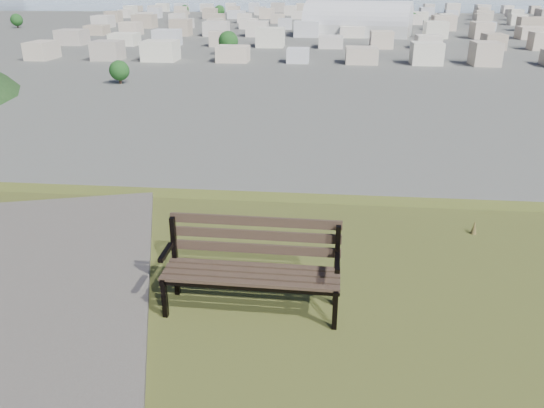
# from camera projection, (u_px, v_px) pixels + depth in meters

# --- Properties ---
(park_bench) EXTENTS (1.70, 0.58, 0.88)m
(park_bench) POSITION_uv_depth(u_px,v_px,m) (252.00, 261.00, 5.09)
(park_bench) COLOR #3D2F23
(park_bench) RESTS_ON hilltop_mesa
(arena) EXTENTS (61.48, 37.17, 24.22)m
(arena) POSITION_uv_depth(u_px,v_px,m) (357.00, 25.00, 292.97)
(arena) COLOR silver
(arena) RESTS_ON ground
(city_blocks) EXTENTS (395.00, 361.00, 7.00)m
(city_blocks) POSITION_uv_depth(u_px,v_px,m) (328.00, 19.00, 374.15)
(city_blocks) COLOR beige
(city_blocks) RESTS_ON ground
(city_trees) EXTENTS (406.52, 387.20, 9.98)m
(city_trees) POSITION_uv_depth(u_px,v_px,m) (281.00, 25.00, 306.88)
(city_trees) COLOR #302118
(city_trees) RESTS_ON ground
(bay_water) EXTENTS (2400.00, 700.00, 0.12)m
(bay_water) POSITION_uv_depth(u_px,v_px,m) (329.00, 1.00, 839.16)
(bay_water) COLOR #93A9BB
(bay_water) RESTS_ON ground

